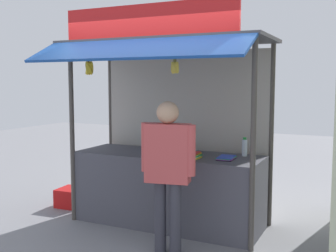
% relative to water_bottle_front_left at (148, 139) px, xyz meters
% --- Properties ---
extents(ground_plane, '(20.00, 20.00, 0.00)m').
position_rel_water_bottle_front_left_xyz_m(ground_plane, '(0.40, -0.20, -1.04)').
color(ground_plane, gray).
extents(stall_counter, '(2.35, 0.80, 0.90)m').
position_rel_water_bottle_front_left_xyz_m(stall_counter, '(0.40, -0.20, -0.59)').
color(stall_counter, '#4C4C56').
rests_on(stall_counter, ground).
extents(stall_structure, '(2.55, 1.63, 2.64)m').
position_rel_water_bottle_front_left_xyz_m(stall_structure, '(0.40, -0.09, 0.58)').
color(stall_structure, '#4C4742').
rests_on(stall_structure, ground).
extents(water_bottle_front_left, '(0.08, 0.08, 0.29)m').
position_rel_water_bottle_front_left_xyz_m(water_bottle_front_left, '(0.00, 0.00, 0.00)').
color(water_bottle_front_left, silver).
rests_on(water_bottle_front_left, stall_counter).
extents(water_bottle_far_left, '(0.08, 0.08, 0.29)m').
position_rel_water_bottle_front_left_xyz_m(water_bottle_far_left, '(0.47, -0.05, 0.00)').
color(water_bottle_far_left, silver).
rests_on(water_bottle_far_left, stall_counter).
extents(water_bottle_back_left, '(0.07, 0.07, 0.26)m').
position_rel_water_bottle_front_left_xyz_m(water_bottle_back_left, '(0.05, -0.13, -0.01)').
color(water_bottle_back_left, silver).
rests_on(water_bottle_back_left, stall_counter).
extents(water_bottle_left, '(0.06, 0.06, 0.23)m').
position_rel_water_bottle_front_left_xyz_m(water_bottle_left, '(1.31, 0.05, -0.03)').
color(water_bottle_left, silver).
rests_on(water_bottle_left, stall_counter).
extents(water_bottle_rear_center, '(0.07, 0.07, 0.26)m').
position_rel_water_bottle_front_left_xyz_m(water_bottle_rear_center, '(0.10, 0.07, -0.01)').
color(water_bottle_rear_center, silver).
rests_on(water_bottle_rear_center, stall_counter).
extents(magazine_stack_right, '(0.20, 0.28, 0.03)m').
position_rel_water_bottle_front_left_xyz_m(magazine_stack_right, '(1.17, -0.25, -0.12)').
color(magazine_stack_right, black).
rests_on(magazine_stack_right, stall_counter).
extents(magazine_stack_far_right, '(0.22, 0.28, 0.07)m').
position_rel_water_bottle_front_left_xyz_m(magazine_stack_far_right, '(0.77, -0.37, -0.10)').
color(magazine_stack_far_right, yellow).
rests_on(magazine_stack_far_right, stall_counter).
extents(banana_bunch_leftmost, '(0.11, 0.10, 0.28)m').
position_rel_water_bottle_front_left_xyz_m(banana_bunch_leftmost, '(0.72, -0.70, 0.92)').
color(banana_bunch_leftmost, '#332D23').
extents(banana_bunch_inner_left, '(0.12, 0.12, 0.29)m').
position_rel_water_bottle_front_left_xyz_m(banana_bunch_inner_left, '(-0.42, -0.70, 0.93)').
color(banana_bunch_inner_left, '#332D23').
extents(vendor_person, '(0.61, 0.28, 1.60)m').
position_rel_water_bottle_front_left_xyz_m(vendor_person, '(0.80, -1.04, -0.07)').
color(vendor_person, '#383842').
rests_on(vendor_person, ground).
extents(plastic_crate, '(0.40, 0.40, 0.26)m').
position_rel_water_bottle_front_left_xyz_m(plastic_crate, '(-1.18, -0.13, -0.90)').
color(plastic_crate, red).
rests_on(plastic_crate, ground).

